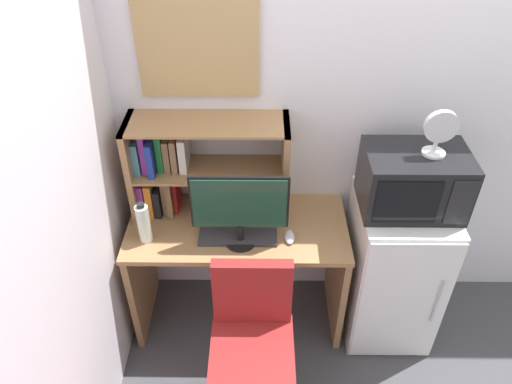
% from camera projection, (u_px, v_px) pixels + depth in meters
% --- Properties ---
extents(wall_back, '(6.40, 0.04, 2.60)m').
position_uv_depth(wall_back, '(500.00, 108.00, 2.53)').
color(wall_back, silver).
rests_on(wall_back, ground_plane).
extents(desk, '(1.18, 0.56, 0.74)m').
position_uv_depth(desk, '(238.00, 256.00, 2.78)').
color(desk, '#997047').
rests_on(desk, ground_plane).
extents(hutch_bookshelf, '(0.83, 0.28, 0.55)m').
position_uv_depth(hutch_bookshelf, '(184.00, 166.00, 2.59)').
color(hutch_bookshelf, '#997047').
rests_on(hutch_bookshelf, desk).
extents(monitor, '(0.49, 0.17, 0.41)m').
position_uv_depth(monitor, '(240.00, 206.00, 2.40)').
color(monitor, black).
rests_on(monitor, desk).
extents(keyboard, '(0.41, 0.13, 0.02)m').
position_uv_depth(keyboard, '(238.00, 237.00, 2.56)').
color(keyboard, '#333338').
rests_on(keyboard, desk).
extents(computer_mouse, '(0.05, 0.11, 0.03)m').
position_uv_depth(computer_mouse, '(290.00, 237.00, 2.55)').
color(computer_mouse, silver).
rests_on(computer_mouse, desk).
extents(water_bottle, '(0.07, 0.07, 0.24)m').
position_uv_depth(water_bottle, '(144.00, 223.00, 2.49)').
color(water_bottle, silver).
rests_on(water_bottle, desk).
extents(mini_fridge, '(0.48, 0.54, 0.92)m').
position_uv_depth(mini_fridge, '(392.00, 268.00, 2.78)').
color(mini_fridge, white).
rests_on(mini_fridge, ground_plane).
extents(microwave, '(0.50, 0.35, 0.31)m').
position_uv_depth(microwave, '(413.00, 181.00, 2.40)').
color(microwave, black).
rests_on(microwave, mini_fridge).
extents(desk_fan, '(0.16, 0.11, 0.23)m').
position_uv_depth(desk_fan, '(440.00, 131.00, 2.22)').
color(desk_fan, silver).
rests_on(desk_fan, microwave).
extents(desk_chair, '(0.46, 0.46, 0.88)m').
position_uv_depth(desk_chair, '(252.00, 351.00, 2.43)').
color(desk_chair, black).
rests_on(desk_chair, ground_plane).
extents(wall_corkboard, '(0.58, 0.02, 0.48)m').
position_uv_depth(wall_corkboard, '(198.00, 49.00, 2.32)').
color(wall_corkboard, tan).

